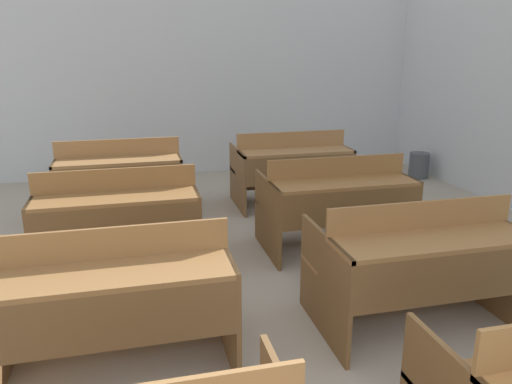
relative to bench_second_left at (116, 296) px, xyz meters
name	(u,v)px	position (x,y,z in m)	size (l,w,h in m)	color
wall_back	(176,74)	(0.82, 4.75, 1.00)	(7.32, 0.06, 2.93)	silver
bench_second_left	(116,296)	(0.00, 0.00, 0.00)	(1.32, 0.84, 0.88)	brown
bench_second_right	(418,262)	(1.94, 0.01, 0.00)	(1.32, 0.84, 0.88)	brown
bench_third_left	(118,217)	(-0.01, 1.43, 0.00)	(1.32, 0.84, 0.88)	brown
bench_third_right	(336,201)	(1.94, 1.41, 0.00)	(1.32, 0.84, 0.88)	brown
bench_back_left	(120,177)	(-0.01, 2.82, 0.00)	(1.32, 0.84, 0.88)	brown
bench_back_right	(291,167)	(1.96, 2.83, 0.00)	(1.32, 0.84, 0.88)	brown
wastepaper_bin	(419,165)	(4.17, 3.61, -0.28)	(0.28, 0.28, 0.37)	#474C51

